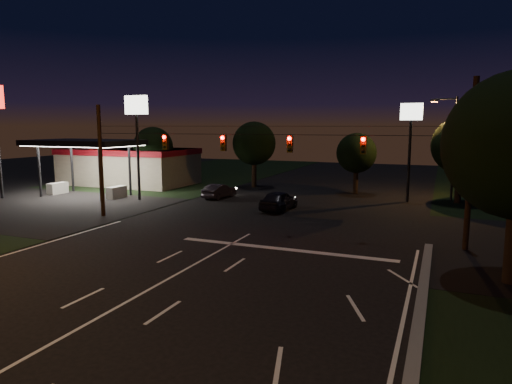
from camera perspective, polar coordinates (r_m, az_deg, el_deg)
The scene contains 16 objects.
ground at distance 16.58m, azimuth -20.90°, elevation -15.46°, with size 140.00×140.00×0.00m, color black.
cross_street_left at distance 41.31m, azimuth -26.06°, elevation -1.66°, with size 20.00×16.00×0.02m, color black.
stop_bar at distance 24.57m, azimuth 3.38°, elevation -7.12°, with size 12.00×0.50×0.01m, color silver.
utility_pole_right at distance 26.76m, azimuth 24.66°, elevation -6.60°, with size 0.30×0.30×9.00m, color black.
utility_pole_left at distance 35.03m, azimuth -18.52°, elevation -2.89°, with size 0.28×0.28×8.00m, color black.
signal_span at distance 28.00m, azimuth -0.05°, elevation 6.19°, with size 24.00×0.40×1.56m.
gas_station at distance 52.73m, azimuth -15.88°, elevation 3.46°, with size 14.20×16.10×5.25m.
pole_sign_left_near at distance 41.12m, azimuth -14.69°, elevation 8.64°, with size 2.20×0.30×9.10m.
pole_sign_right at distance 41.01m, azimuth 18.77°, elevation 7.44°, with size 1.80×0.30×8.40m.
street_light_right_far at distance 42.94m, azimuth 23.21°, elevation 5.90°, with size 2.20×0.35×9.00m.
tree_far_a at distance 50.08m, azimuth -12.64°, elevation 5.48°, with size 4.20×4.20×6.42m.
tree_far_b at distance 48.78m, azimuth -0.16°, elevation 6.03°, with size 4.60×4.60×6.98m.
tree_far_c at distance 44.76m, azimuth 12.49°, elevation 4.72°, with size 3.80×3.80×5.86m.
tree_far_d at distance 42.11m, azimuth 24.26°, elevation 5.24°, with size 4.80×4.80×7.30m.
car_oncoming_a at distance 35.55m, azimuth 2.88°, elevation -1.05°, with size 1.82×4.52×1.54m, color black.
car_oncoming_b at distance 41.57m, azimuth -4.62°, elevation 0.12°, with size 1.37×3.92×1.29m, color black.
Camera 1 is at (10.64, -10.92, 6.52)m, focal length 32.00 mm.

